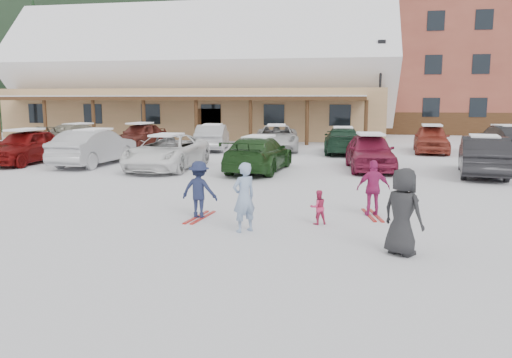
% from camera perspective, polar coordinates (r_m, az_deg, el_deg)
% --- Properties ---
extents(ground, '(160.00, 160.00, 0.00)m').
position_cam_1_polar(ground, '(11.25, -2.41, -5.80)').
color(ground, silver).
rests_on(ground, ground).
extents(forested_hillside, '(300.00, 70.00, 38.00)m').
position_cam_1_polar(forested_hillside, '(96.97, 9.08, 18.66)').
color(forested_hillside, black).
rests_on(forested_hillside, ground).
extents(day_lodge, '(29.12, 12.50, 10.38)m').
position_cam_1_polar(day_lodge, '(40.22, -6.40, 10.63)').
color(day_lodge, tan).
rests_on(day_lodge, ground).
extents(alpine_hotel, '(31.48, 14.01, 21.48)m').
position_cam_1_polar(alpine_hotel, '(50.36, 24.62, 14.93)').
color(alpine_hotel, brown).
rests_on(alpine_hotel, ground).
extents(lamp_post, '(0.50, 0.25, 6.71)m').
position_cam_1_polar(lamp_post, '(34.87, 14.00, 10.35)').
color(lamp_post, black).
rests_on(lamp_post, ground).
extents(conifer_0, '(4.40, 4.40, 10.20)m').
position_cam_1_polar(conifer_0, '(49.61, -25.31, 11.56)').
color(conifer_0, black).
rests_on(conifer_0, ground).
extents(conifer_2, '(5.28, 5.28, 12.24)m').
position_cam_1_polar(conifer_2, '(61.89, -21.94, 12.20)').
color(conifer_2, black).
rests_on(conifer_2, ground).
extents(conifer_3, '(3.96, 3.96, 9.18)m').
position_cam_1_polar(conifer_3, '(54.77, 14.21, 11.25)').
color(conifer_3, black).
rests_on(conifer_3, ground).
extents(adult_skier, '(0.66, 0.66, 1.54)m').
position_cam_1_polar(adult_skier, '(10.90, -1.38, -2.11)').
color(adult_skier, '#849CC0').
rests_on(adult_skier, ground).
extents(toddler_red, '(0.49, 0.44, 0.81)m').
position_cam_1_polar(toddler_red, '(11.71, 7.11, -3.22)').
color(toddler_red, '#C72C5C').
rests_on(toddler_red, ground).
extents(child_navy, '(0.97, 0.64, 1.41)m').
position_cam_1_polar(child_navy, '(12.25, -6.50, -1.23)').
color(child_navy, '#1A2141').
rests_on(child_navy, ground).
extents(skis_child_navy, '(0.39, 1.41, 0.03)m').
position_cam_1_polar(skis_child_navy, '(12.39, -6.44, -4.37)').
color(skis_child_navy, '#AA1D18').
rests_on(skis_child_navy, ground).
extents(child_magenta, '(0.87, 0.48, 1.40)m').
position_cam_1_polar(child_magenta, '(12.73, 13.27, -1.03)').
color(child_magenta, '#A82463').
rests_on(child_magenta, ground).
extents(skis_child_magenta, '(0.45, 1.41, 0.03)m').
position_cam_1_polar(skis_child_magenta, '(12.87, 13.16, -4.04)').
color(skis_child_magenta, '#AA1D18').
rests_on(skis_child_magenta, ground).
extents(bystander_dark, '(0.96, 0.92, 1.65)m').
position_cam_1_polar(bystander_dark, '(9.69, 16.42, -3.61)').
color(bystander_dark, black).
rests_on(bystander_dark, ground).
extents(parked_car_0, '(1.97, 4.57, 1.54)m').
position_cam_1_polar(parked_car_0, '(24.68, -24.81, 3.39)').
color(parked_car_0, maroon).
rests_on(parked_car_0, ground).
extents(parked_car_1, '(2.01, 4.87, 1.57)m').
position_cam_1_polar(parked_car_1, '(23.03, -17.99, 3.47)').
color(parked_car_1, '#A7A7AB').
rests_on(parked_car_1, ground).
extents(parked_car_2, '(2.47, 5.19, 1.43)m').
position_cam_1_polar(parked_car_2, '(21.02, -10.12, 3.07)').
color(parked_car_2, white).
rests_on(parked_car_2, ground).
extents(parked_car_3, '(2.42, 5.01, 1.41)m').
position_cam_1_polar(parked_car_3, '(20.00, 0.31, 2.88)').
color(parked_car_3, '#1C3F18').
rests_on(parked_car_3, ground).
extents(parked_car_4, '(2.11, 4.50, 1.49)m').
position_cam_1_polar(parked_car_4, '(20.95, 12.88, 3.05)').
color(parked_car_4, maroon).
rests_on(parked_car_4, ground).
extents(parked_car_5, '(2.36, 4.78, 1.51)m').
position_cam_1_polar(parked_car_5, '(20.78, 24.51, 2.42)').
color(parked_car_5, black).
rests_on(parked_car_5, ground).
extents(parked_car_7, '(2.79, 5.19, 1.43)m').
position_cam_1_polar(parked_car_7, '(31.47, -19.60, 4.68)').
color(parked_car_7, gray).
rests_on(parked_car_7, ground).
extents(parked_car_8, '(2.26, 4.46, 1.46)m').
position_cam_1_polar(parked_car_8, '(30.60, -13.09, 4.89)').
color(parked_car_8, maroon).
rests_on(parked_car_8, ground).
extents(parked_car_9, '(2.18, 4.58, 1.45)m').
position_cam_1_polar(parked_car_9, '(28.34, -4.98, 4.76)').
color(parked_car_9, '#A8A9AC').
rests_on(parked_car_9, ground).
extents(parked_car_10, '(2.99, 5.43, 1.44)m').
position_cam_1_polar(parked_car_10, '(28.13, 2.35, 4.74)').
color(parked_car_10, silver).
rests_on(parked_car_10, ground).
extents(parked_car_11, '(2.07, 4.84, 1.39)m').
position_cam_1_polar(parked_car_11, '(27.00, 9.88, 4.37)').
color(parked_car_11, '#183625').
rests_on(parked_car_11, ground).
extents(parked_car_12, '(2.18, 4.53, 1.49)m').
position_cam_1_polar(parked_car_12, '(28.60, 19.39, 4.35)').
color(parked_car_12, '#A03C2D').
rests_on(parked_car_12, ground).
extents(parked_car_13, '(2.15, 4.80, 1.53)m').
position_cam_1_polar(parked_car_13, '(28.85, 26.64, 3.97)').
color(parked_car_13, black).
rests_on(parked_car_13, ground).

